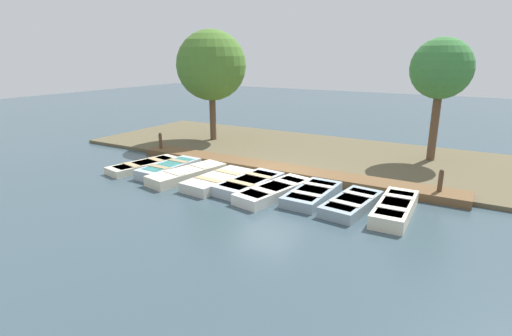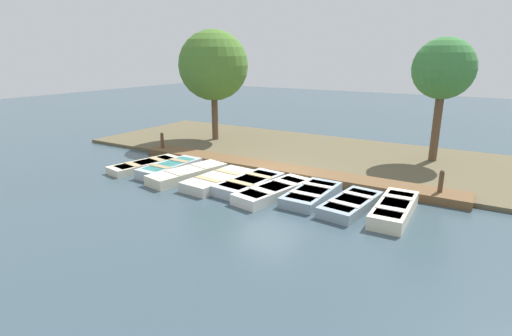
% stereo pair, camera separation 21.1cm
% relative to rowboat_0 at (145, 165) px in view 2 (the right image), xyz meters
% --- Properties ---
extents(ground_plane, '(80.00, 80.00, 0.00)m').
position_rel_rowboat_0_xyz_m(ground_plane, '(-1.26, 5.43, -0.16)').
color(ground_plane, '#384C56').
extents(shore_bank, '(8.00, 24.00, 0.16)m').
position_rel_rowboat_0_xyz_m(shore_bank, '(-6.26, 5.43, -0.08)').
color(shore_bank, brown).
rests_on(shore_bank, ground_plane).
extents(dock_walkway, '(1.17, 14.31, 0.29)m').
position_rel_rowboat_0_xyz_m(dock_walkway, '(-2.42, 5.43, -0.02)').
color(dock_walkway, brown).
rests_on(dock_walkway, ground_plane).
extents(rowboat_0, '(3.30, 1.66, 0.33)m').
position_rel_rowboat_0_xyz_m(rowboat_0, '(0.00, 0.00, 0.00)').
color(rowboat_0, beige).
rests_on(rowboat_0, ground_plane).
extents(rowboat_1, '(2.94, 1.20, 0.42)m').
position_rel_rowboat_0_xyz_m(rowboat_1, '(-0.08, 1.38, 0.05)').
color(rowboat_1, '#B2BCC1').
rests_on(rowboat_1, ground_plane).
extents(rowboat_2, '(3.49, 1.71, 0.42)m').
position_rel_rowboat_0_xyz_m(rowboat_2, '(0.17, 2.57, 0.05)').
color(rowboat_2, beige).
rests_on(rowboat_2, ground_plane).
extents(rowboat_3, '(3.06, 1.49, 0.39)m').
position_rel_rowboat_0_xyz_m(rowboat_3, '(0.18, 4.09, 0.03)').
color(rowboat_3, beige).
rests_on(rowboat_3, ground_plane).
extents(rowboat_4, '(3.05, 1.52, 0.40)m').
position_rel_rowboat_0_xyz_m(rowboat_4, '(-0.06, 5.34, 0.04)').
color(rowboat_4, '#B2BCC1').
rests_on(rowboat_4, ground_plane).
extents(rowboat_5, '(3.38, 1.69, 0.39)m').
position_rel_rowboat_0_xyz_m(rowboat_5, '(0.18, 6.50, 0.03)').
color(rowboat_5, silver).
rests_on(rowboat_5, ground_plane).
extents(rowboat_6, '(2.74, 1.24, 0.37)m').
position_rel_rowboat_0_xyz_m(rowboat_6, '(-0.23, 7.77, 0.02)').
color(rowboat_6, '#8C9EA8').
rests_on(rowboat_6, ground_plane).
extents(rowboat_7, '(2.80, 1.41, 0.37)m').
position_rel_rowboat_0_xyz_m(rowboat_7, '(-0.03, 9.22, 0.02)').
color(rowboat_7, '#8C9EA8').
rests_on(rowboat_7, ground_plane).
extents(rowboat_8, '(3.00, 1.06, 0.44)m').
position_rel_rowboat_0_xyz_m(rowboat_8, '(-0.20, 10.53, 0.06)').
color(rowboat_8, beige).
rests_on(rowboat_8, ground_plane).
extents(mooring_post_near, '(0.16, 0.16, 1.07)m').
position_rel_rowboat_0_xyz_m(mooring_post_near, '(-2.42, -1.29, 0.38)').
color(mooring_post_near, brown).
rests_on(mooring_post_near, ground_plane).
extents(mooring_post_far, '(0.16, 0.16, 1.07)m').
position_rel_rowboat_0_xyz_m(mooring_post_far, '(-2.42, 11.53, 0.38)').
color(mooring_post_far, brown).
rests_on(mooring_post_far, ground_plane).
extents(park_tree_far_left, '(3.76, 3.76, 6.11)m').
position_rel_rowboat_0_xyz_m(park_tree_far_left, '(-6.00, -0.68, 4.05)').
color(park_tree_far_left, brown).
rests_on(park_tree_far_left, ground_plane).
extents(park_tree_left, '(2.62, 2.62, 5.54)m').
position_rel_rowboat_0_xyz_m(park_tree_left, '(-7.36, 10.59, 4.01)').
color(park_tree_left, brown).
rests_on(park_tree_left, ground_plane).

